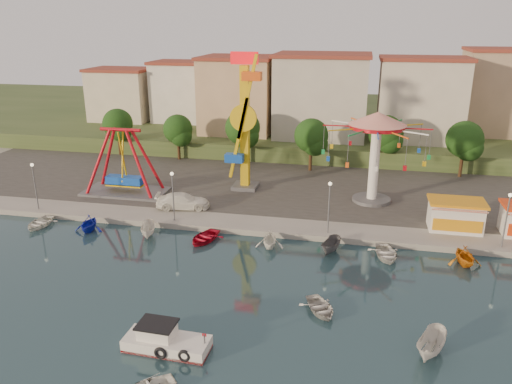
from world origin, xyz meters
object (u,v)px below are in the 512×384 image
(cabin_motorboat, at_px, (165,342))
(rowboat_a, at_px, (320,308))
(skiff, at_px, (432,345))
(kamikaze_tower, at_px, (245,126))
(van, at_px, (183,201))
(wave_swinger, at_px, (376,137))
(pirate_ship_ride, at_px, (123,163))

(cabin_motorboat, relative_size, rowboat_a, 1.63)
(skiff, bearing_deg, kamikaze_tower, 145.71)
(kamikaze_tower, bearing_deg, van, -123.64)
(wave_swinger, xyz_separation_m, skiff, (3.57, -27.25, -7.45))
(kamikaze_tower, distance_m, wave_swinger, 15.33)
(pirate_ship_ride, height_order, kamikaze_tower, kamikaze_tower)
(kamikaze_tower, bearing_deg, skiff, -56.62)
(wave_swinger, height_order, cabin_motorboat, wave_swinger)
(rowboat_a, bearing_deg, kamikaze_tower, 85.56)
(rowboat_a, distance_m, van, 23.88)
(cabin_motorboat, bearing_deg, skiff, 11.56)
(cabin_motorboat, bearing_deg, van, 108.80)
(kamikaze_tower, height_order, wave_swinger, kamikaze_tower)
(cabin_motorboat, height_order, skiff, cabin_motorboat)
(pirate_ship_ride, relative_size, wave_swinger, 0.86)
(skiff, distance_m, van, 31.74)
(pirate_ship_ride, xyz_separation_m, wave_swinger, (29.26, 3.09, 3.80))
(rowboat_a, bearing_deg, van, 105.65)
(pirate_ship_ride, height_order, skiff, pirate_ship_ride)
(pirate_ship_ride, distance_m, rowboat_a, 32.95)
(cabin_motorboat, xyz_separation_m, van, (-7.17, 23.47, 0.93))
(pirate_ship_ride, bearing_deg, rowboat_a, -38.99)
(cabin_motorboat, bearing_deg, rowboat_a, 35.93)
(wave_swinger, bearing_deg, kamikaze_tower, 175.00)
(van, bearing_deg, kamikaze_tower, -45.58)
(wave_swinger, height_order, rowboat_a, wave_swinger)
(skiff, relative_size, van, 0.66)
(kamikaze_tower, bearing_deg, cabin_motorboat, -86.69)
(rowboat_a, bearing_deg, wave_swinger, 51.77)
(wave_swinger, relative_size, van, 1.97)
(kamikaze_tower, distance_m, van, 12.00)
(kamikaze_tower, xyz_separation_m, wave_swinger, (15.27, -1.34, -0.40))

